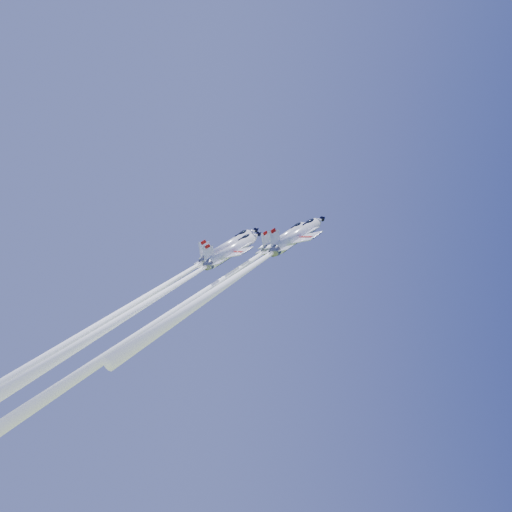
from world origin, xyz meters
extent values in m
cylinder|color=white|center=(6.35, 4.61, 111.62)|extent=(7.34, 6.51, 10.72)
cone|color=white|center=(11.02, 7.86, 115.46)|extent=(3.26, 3.11, 2.86)
cone|color=black|center=(12.11, 8.62, 116.35)|extent=(1.64, 1.57, 1.44)
cone|color=slate|center=(2.03, 1.61, 108.08)|extent=(2.80, 2.73, 1.98)
ellipsoid|color=black|center=(9.08, 6.48, 114.67)|extent=(2.94, 2.52, 2.37)
cube|color=black|center=(7.99, 5.70, 114.06)|extent=(0.95, 0.75, 0.84)
cube|color=white|center=(5.66, 4.15, 110.77)|extent=(8.18, 9.41, 2.55)
cube|color=white|center=(7.23, 6.71, 112.75)|extent=(2.89, 2.51, 1.86)
cube|color=white|center=(8.66, 4.76, 112.65)|extent=(2.89, 2.51, 1.86)
cube|color=white|center=(2.70, 2.08, 108.51)|extent=(4.39, 5.11, 1.32)
cube|color=white|center=(2.21, 1.64, 110.00)|extent=(2.91, 2.25, 3.71)
cube|color=#B01108|center=(1.85, 1.31, 111.24)|extent=(1.12, 0.88, 1.10)
cube|color=black|center=(6.73, 4.93, 110.88)|extent=(6.95, 5.05, 5.52)
sphere|color=white|center=(1.87, 1.49, 107.95)|extent=(1.12, 1.08, 0.94)
cone|color=white|center=(-15.75, -10.78, 93.48)|extent=(24.66, 20.93, 44.25)
cylinder|color=white|center=(-4.40, 3.76, 109.11)|extent=(7.67, 6.80, 11.20)
cone|color=white|center=(0.49, 7.16, 113.12)|extent=(3.40, 3.25, 2.99)
cone|color=black|center=(1.62, 7.95, 114.05)|extent=(1.71, 1.64, 1.50)
cone|color=slate|center=(-8.91, 0.62, 105.41)|extent=(2.92, 2.85, 2.07)
ellipsoid|color=black|center=(-1.54, 5.71, 112.30)|extent=(3.07, 2.64, 2.48)
cube|color=black|center=(-2.68, 4.90, 111.66)|extent=(1.00, 0.78, 0.88)
cube|color=white|center=(-5.12, 3.28, 108.22)|extent=(8.55, 9.84, 2.66)
cube|color=white|center=(-3.48, 5.95, 110.29)|extent=(3.02, 2.63, 1.94)
cube|color=white|center=(-1.98, 3.92, 110.19)|extent=(3.02, 2.63, 1.94)
cube|color=white|center=(-8.21, 1.12, 105.87)|extent=(4.59, 5.34, 1.38)
cube|color=white|center=(-8.72, 0.66, 107.42)|extent=(3.04, 2.35, 3.87)
cube|color=#B01108|center=(-9.10, 0.32, 108.72)|extent=(1.17, 0.92, 1.15)
cube|color=black|center=(-4.00, 4.10, 108.34)|extent=(7.26, 5.28, 5.77)
sphere|color=white|center=(-9.08, 0.50, 105.27)|extent=(1.17, 1.13, 0.98)
cone|color=white|center=(-27.55, -12.36, 90.11)|extent=(25.85, 21.94, 46.39)
cylinder|color=white|center=(6.08, -4.74, 109.12)|extent=(7.73, 6.86, 11.29)
cone|color=white|center=(11.00, -1.31, 113.16)|extent=(3.43, 3.28, 3.02)
cone|color=black|center=(12.15, -0.51, 114.10)|extent=(1.73, 1.65, 1.51)
cone|color=slate|center=(1.54, -7.90, 105.39)|extent=(2.95, 2.88, 2.09)
ellipsoid|color=black|center=(8.96, -2.77, 112.32)|extent=(3.09, 2.66, 2.50)
cube|color=black|center=(7.81, -3.59, 111.68)|extent=(1.00, 0.79, 0.89)
cube|color=white|center=(5.36, -5.23, 108.22)|extent=(8.62, 9.91, 2.68)
cube|color=white|center=(7.01, -2.53, 110.31)|extent=(3.05, 2.65, 1.96)
cube|color=white|center=(8.52, -4.58, 110.20)|extent=(3.05, 2.65, 1.96)
cube|color=white|center=(2.24, -7.40, 105.84)|extent=(4.62, 5.38, 1.39)
cube|color=white|center=(1.73, -7.86, 107.41)|extent=(3.06, 2.37, 3.90)
cube|color=#B01108|center=(1.34, -8.21, 108.72)|extent=(1.18, 0.93, 1.15)
cube|color=black|center=(6.48, -4.40, 108.34)|extent=(7.32, 5.32, 5.82)
sphere|color=white|center=(1.37, -8.02, 105.25)|extent=(1.18, 1.13, 0.99)
cone|color=white|center=(-10.10, -16.01, 95.83)|extent=(17.01, 14.57, 29.35)
cylinder|color=white|center=(-4.34, -0.62, 107.21)|extent=(7.21, 6.40, 10.53)
cone|color=white|center=(0.25, 2.57, 110.98)|extent=(3.20, 3.06, 2.81)
cone|color=black|center=(1.31, 3.32, 111.86)|extent=(1.61, 1.54, 1.41)
cone|color=slate|center=(-8.58, -3.57, 103.73)|extent=(2.75, 2.68, 1.95)
ellipsoid|color=black|center=(-1.66, 1.21, 110.20)|extent=(2.89, 2.48, 2.33)
cube|color=black|center=(-2.73, 0.45, 109.60)|extent=(0.94, 0.74, 0.83)
cube|color=white|center=(-5.02, -1.08, 106.38)|extent=(8.04, 9.25, 2.50)
cube|color=white|center=(-3.48, 1.44, 108.32)|extent=(2.84, 2.47, 1.83)
cube|color=white|center=(-2.07, -0.47, 108.23)|extent=(2.84, 2.47, 1.83)
cube|color=white|center=(-7.93, -3.11, 104.16)|extent=(4.31, 5.02, 1.29)
cube|color=white|center=(-8.41, -3.54, 105.62)|extent=(2.86, 2.21, 3.64)
cube|color=#B01108|center=(-8.76, -3.86, 106.84)|extent=(1.10, 0.87, 1.08)
cube|color=black|center=(-3.97, -0.31, 106.49)|extent=(6.83, 4.96, 5.42)
sphere|color=white|center=(-8.74, -3.69, 103.60)|extent=(1.10, 1.06, 0.92)
cone|color=white|center=(-22.83, -13.50, 92.03)|extent=(20.16, 17.17, 35.64)
camera|label=1|loc=(-16.19, -93.33, 81.56)|focal=40.00mm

